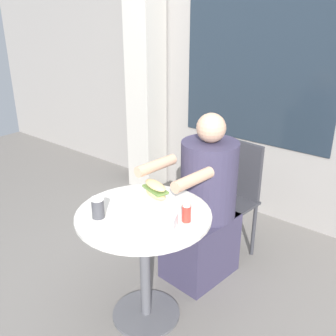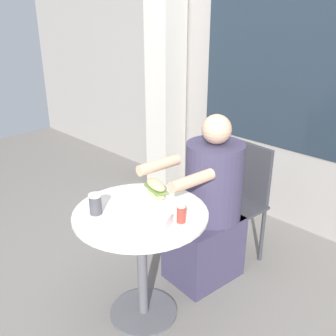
% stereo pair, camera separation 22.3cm
% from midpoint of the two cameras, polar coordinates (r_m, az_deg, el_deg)
% --- Properties ---
extents(ground_plane, '(8.00, 8.00, 0.00)m').
position_cam_midpoint_polar(ground_plane, '(2.60, -0.95, -20.32)').
color(ground_plane, slate).
extents(storefront_wall, '(8.00, 0.09, 2.80)m').
position_cam_midpoint_polar(storefront_wall, '(3.29, 20.76, 14.80)').
color(storefront_wall, gray).
rests_on(storefront_wall, ground_plane).
extents(lattice_pillar, '(0.28, 0.28, 2.40)m').
position_cam_midpoint_polar(lattice_pillar, '(3.87, 1.35, 14.19)').
color(lattice_pillar, '#B2ADA3').
rests_on(lattice_pillar, ground_plane).
extents(cafe_table, '(0.75, 0.75, 0.71)m').
position_cam_midpoint_polar(cafe_table, '(2.27, -1.04, -10.60)').
color(cafe_table, beige).
rests_on(cafe_table, ground_plane).
extents(diner_chair, '(0.42, 0.42, 0.87)m').
position_cam_midpoint_polar(diner_chair, '(2.89, 12.75, -3.54)').
color(diner_chair, '#333338').
rests_on(diner_chair, ground_plane).
extents(seated_diner, '(0.42, 0.69, 1.15)m').
position_cam_midpoint_polar(seated_diner, '(2.65, 8.30, -6.40)').
color(seated_diner, '#38334C').
rests_on(seated_diner, ground_plane).
extents(sandwich_on_plate, '(0.23, 0.23, 0.10)m').
position_cam_midpoint_polar(sandwich_on_plate, '(2.32, 0.98, -3.36)').
color(sandwich_on_plate, white).
rests_on(sandwich_on_plate, cafe_table).
extents(drink_cup, '(0.07, 0.07, 0.12)m').
position_cam_midpoint_polar(drink_cup, '(2.15, -7.60, -5.27)').
color(drink_cup, '#424247').
rests_on(drink_cup, cafe_table).
extents(napkin_box, '(0.12, 0.12, 0.06)m').
position_cam_midpoint_polar(napkin_box, '(2.03, 2.14, -7.79)').
color(napkin_box, silver).
rests_on(napkin_box, cafe_table).
extents(condiment_bottle, '(0.05, 0.05, 0.12)m').
position_cam_midpoint_polar(condiment_bottle, '(2.06, 5.05, -6.55)').
color(condiment_bottle, red).
rests_on(condiment_bottle, cafe_table).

